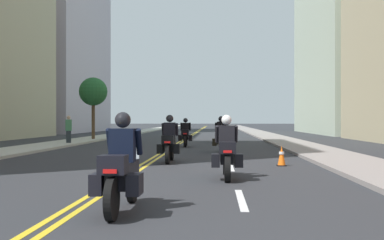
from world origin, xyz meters
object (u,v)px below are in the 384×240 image
(motorcycle_4, at_px, (185,135))
(street_tree_1, at_px, (93,92))
(motorcycle_0, at_px, (121,171))
(motorcycle_5, at_px, (221,132))
(traffic_cone_0, at_px, (282,156))
(motorcycle_1, at_px, (227,153))
(motorcycle_3, at_px, (221,138))
(pedestrian_1, at_px, (69,130))
(motorcycle_2, at_px, (169,143))

(motorcycle_4, distance_m, street_tree_1, 10.71)
(motorcycle_0, distance_m, motorcycle_5, 22.94)
(motorcycle_0, bearing_deg, motorcycle_5, 86.05)
(motorcycle_0, distance_m, motorcycle_4, 18.63)
(traffic_cone_0, bearing_deg, street_tree_1, 120.86)
(motorcycle_5, distance_m, street_tree_1, 10.09)
(motorcycle_1, distance_m, motorcycle_3, 9.64)
(motorcycle_3, bearing_deg, motorcycle_4, 115.24)
(motorcycle_0, height_order, motorcycle_1, motorcycle_0)
(motorcycle_0, distance_m, pedestrian_1, 21.46)
(traffic_cone_0, bearing_deg, motorcycle_4, 109.43)
(motorcycle_5, xyz_separation_m, pedestrian_1, (-9.06, -2.67, 0.22))
(motorcycle_2, xyz_separation_m, motorcycle_5, (1.95, 14.01, 0.01))
(motorcycle_4, relative_size, motorcycle_5, 1.02)
(motorcycle_4, height_order, motorcycle_5, motorcycle_5)
(motorcycle_3, bearing_deg, motorcycle_5, 91.68)
(pedestrian_1, bearing_deg, traffic_cone_0, -64.34)
(motorcycle_1, bearing_deg, motorcycle_4, 97.56)
(traffic_cone_0, xyz_separation_m, pedestrian_1, (-10.84, 12.34, 0.57))
(motorcycle_3, height_order, motorcycle_5, motorcycle_3)
(motorcycle_0, height_order, street_tree_1, street_tree_1)
(motorcycle_0, distance_m, motorcycle_3, 14.19)
(motorcycle_1, xyz_separation_m, motorcycle_4, (-1.96, 14.19, -0.00))
(motorcycle_1, height_order, street_tree_1, street_tree_1)
(traffic_cone_0, bearing_deg, motorcycle_3, 106.80)
(motorcycle_1, xyz_separation_m, traffic_cone_0, (1.84, 3.42, -0.32))
(motorcycle_3, height_order, street_tree_1, street_tree_1)
(pedestrian_1, xyz_separation_m, street_tree_1, (-0.07, 5.92, 2.58))
(traffic_cone_0, distance_m, pedestrian_1, 16.43)
(motorcycle_2, bearing_deg, street_tree_1, 112.41)
(street_tree_1, bearing_deg, motorcycle_5, -19.58)
(motorcycle_2, bearing_deg, motorcycle_1, -67.13)
(motorcycle_0, relative_size, motorcycle_4, 1.04)
(motorcycle_0, bearing_deg, motorcycle_1, 68.86)
(motorcycle_0, height_order, motorcycle_3, motorcycle_3)
(motorcycle_2, distance_m, motorcycle_3, 5.54)
(motorcycle_1, height_order, motorcycle_3, motorcycle_3)
(motorcycle_1, distance_m, motorcycle_5, 18.43)
(motorcycle_3, relative_size, motorcycle_4, 0.99)
(motorcycle_2, relative_size, pedestrian_1, 1.24)
(motorcycle_0, relative_size, street_tree_1, 0.50)
(motorcycle_1, relative_size, street_tree_1, 0.50)
(motorcycle_3, relative_size, traffic_cone_0, 3.24)
(motorcycle_4, height_order, street_tree_1, street_tree_1)
(motorcycle_1, bearing_deg, traffic_cone_0, 61.45)
(motorcycle_2, bearing_deg, motorcycle_5, 81.88)
(motorcycle_5, relative_size, street_tree_1, 0.47)
(pedestrian_1, bearing_deg, motorcycle_1, -75.90)
(motorcycle_0, relative_size, motorcycle_2, 1.05)
(motorcycle_0, distance_m, motorcycle_2, 8.86)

